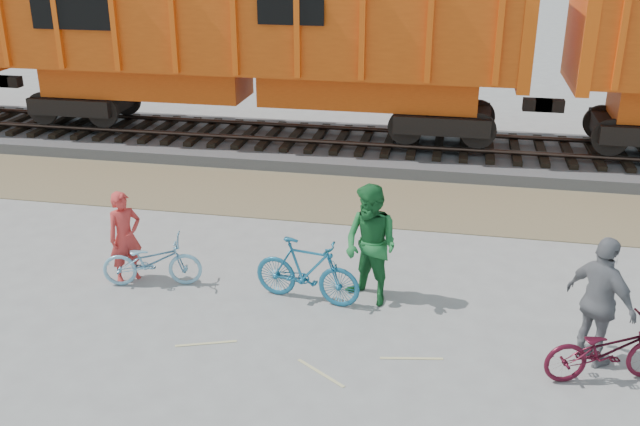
{
  "coord_description": "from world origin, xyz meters",
  "views": [
    {
      "loc": [
        2.4,
        -9.3,
        5.72
      ],
      "look_at": [
        0.25,
        1.5,
        1.27
      ],
      "focal_mm": 40.0,
      "sensor_mm": 36.0,
      "label": 1
    }
  ],
  "objects_px": {
    "bicycle_teal": "(307,271)",
    "person_man": "(371,245)",
    "bicycle_blue": "(152,261)",
    "person_solo": "(125,237)",
    "hopper_car_center": "(253,37)",
    "bicycle_maroon": "(608,350)",
    "person_woman": "(600,302)"
  },
  "relations": [
    {
      "from": "bicycle_teal",
      "to": "person_man",
      "type": "distance_m",
      "value": 1.12
    },
    {
      "from": "bicycle_blue",
      "to": "person_solo",
      "type": "distance_m",
      "value": 0.63
    },
    {
      "from": "hopper_car_center",
      "to": "bicycle_maroon",
      "type": "relative_size",
      "value": 8.08
    },
    {
      "from": "bicycle_teal",
      "to": "bicycle_maroon",
      "type": "relative_size",
      "value": 1.04
    },
    {
      "from": "person_man",
      "to": "person_woman",
      "type": "height_order",
      "value": "person_man"
    },
    {
      "from": "hopper_car_center",
      "to": "bicycle_maroon",
      "type": "height_order",
      "value": "hopper_car_center"
    },
    {
      "from": "hopper_car_center",
      "to": "person_man",
      "type": "height_order",
      "value": "hopper_car_center"
    },
    {
      "from": "bicycle_blue",
      "to": "bicycle_teal",
      "type": "xyz_separation_m",
      "value": [
        2.7,
        -0.04,
        0.1
      ]
    },
    {
      "from": "bicycle_maroon",
      "to": "person_solo",
      "type": "bearing_deg",
      "value": 62.21
    },
    {
      "from": "hopper_car_center",
      "to": "person_man",
      "type": "distance_m",
      "value": 9.29
    },
    {
      "from": "person_woman",
      "to": "bicycle_teal",
      "type": "bearing_deg",
      "value": 35.93
    },
    {
      "from": "hopper_car_center",
      "to": "person_man",
      "type": "relative_size",
      "value": 7.03
    },
    {
      "from": "bicycle_maroon",
      "to": "bicycle_blue",
      "type": "bearing_deg",
      "value": 62.22
    },
    {
      "from": "hopper_car_center",
      "to": "person_solo",
      "type": "bearing_deg",
      "value": -89.88
    },
    {
      "from": "person_solo",
      "to": "person_woman",
      "type": "bearing_deg",
      "value": -57.97
    },
    {
      "from": "bicycle_teal",
      "to": "person_man",
      "type": "bearing_deg",
      "value": -68.82
    },
    {
      "from": "bicycle_maroon",
      "to": "person_solo",
      "type": "relative_size",
      "value": 1.08
    },
    {
      "from": "person_woman",
      "to": "bicycle_blue",
      "type": "bearing_deg",
      "value": 40.28
    },
    {
      "from": "hopper_car_center",
      "to": "person_woman",
      "type": "relative_size",
      "value": 7.37
    },
    {
      "from": "person_solo",
      "to": "person_man",
      "type": "bearing_deg",
      "value": -48.94
    },
    {
      "from": "bicycle_maroon",
      "to": "person_solo",
      "type": "distance_m",
      "value": 7.75
    },
    {
      "from": "hopper_car_center",
      "to": "bicycle_blue",
      "type": "height_order",
      "value": "hopper_car_center"
    },
    {
      "from": "hopper_car_center",
      "to": "bicycle_teal",
      "type": "bearing_deg",
      "value": -68.67
    },
    {
      "from": "bicycle_maroon",
      "to": "person_man",
      "type": "xyz_separation_m",
      "value": [
        -3.4,
        1.54,
        0.54
      ]
    },
    {
      "from": "person_solo",
      "to": "bicycle_teal",
      "type": "bearing_deg",
      "value": -52.28
    },
    {
      "from": "bicycle_blue",
      "to": "person_man",
      "type": "bearing_deg",
      "value": -101.14
    },
    {
      "from": "person_woman",
      "to": "person_man",
      "type": "bearing_deg",
      "value": 29.21
    },
    {
      "from": "person_woman",
      "to": "hopper_car_center",
      "type": "bearing_deg",
      "value": -2.36
    },
    {
      "from": "bicycle_blue",
      "to": "bicycle_teal",
      "type": "bearing_deg",
      "value": -104.49
    },
    {
      "from": "hopper_car_center",
      "to": "bicycle_teal",
      "type": "relative_size",
      "value": 7.77
    },
    {
      "from": "person_man",
      "to": "person_woman",
      "type": "bearing_deg",
      "value": 14.84
    },
    {
      "from": "hopper_car_center",
      "to": "bicycle_blue",
      "type": "distance_m",
      "value": 8.59
    }
  ]
}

